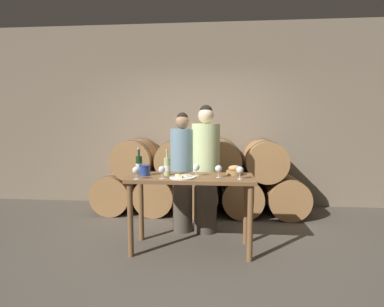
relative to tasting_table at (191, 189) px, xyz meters
The scene contains 16 objects.
ground_plane 0.73m from the tasting_table, ahead, with size 10.00×10.00×0.00m, color #564F44.
stone_wall_back 2.21m from the tasting_table, 90.00° to the left, with size 10.00×0.12×3.20m.
barrel_stack 1.49m from the tasting_table, 90.00° to the left, with size 3.43×0.87×1.22m.
tasting_table is the anchor object (origin of this frame).
person_left 0.64m from the tasting_table, 105.93° to the left, with size 0.33×0.33×1.63m.
person_right 0.64m from the tasting_table, 76.72° to the left, with size 0.38×0.38×1.72m.
wine_bottle_red 0.71m from the tasting_table, 167.99° to the left, with size 0.08×0.08×0.31m.
wine_bottle_white 0.38m from the tasting_table, behind, with size 0.08×0.08×0.30m.
blue_crock 0.59m from the tasting_table, behind, with size 0.13×0.13×0.12m.
bread_basket 0.56m from the tasting_table, 15.75° to the left, with size 0.20×0.20×0.11m.
cheese_plate 0.21m from the tasting_table, 128.36° to the right, with size 0.29×0.29×0.04m.
wine_glass_far_left 0.67m from the tasting_table, 157.73° to the right, with size 0.08×0.08×0.14m.
wine_glass_left 0.43m from the tasting_table, 150.52° to the right, with size 0.08×0.08×0.14m.
wine_glass_center 0.25m from the tasting_table, 13.01° to the left, with size 0.08×0.08×0.14m.
wine_glass_right 0.40m from the tasting_table, ahead, with size 0.08×0.08×0.14m.
wine_glass_far_right 0.61m from the tasting_table, 12.60° to the right, with size 0.08×0.08×0.14m.
Camera 1 is at (0.30, -3.38, 1.52)m, focal length 28.00 mm.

